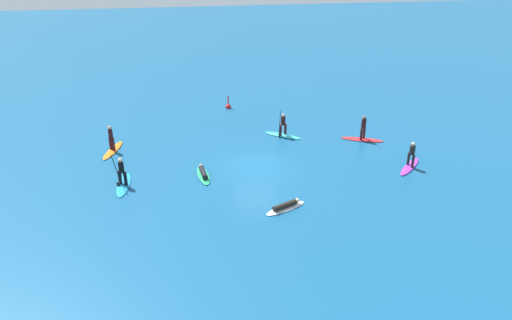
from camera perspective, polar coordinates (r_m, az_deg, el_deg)
The scene contains 9 objects.
ground_plane at distance 31.59m, azimuth 0.00°, elevation -0.81°, with size 120.00×120.00×0.00m, color navy.
surfer_on_green_board at distance 30.65m, azimuth -6.14°, elevation -1.57°, with size 1.03×2.60×0.44m.
surfer_on_blue_board at distance 30.36m, azimuth -15.19°, elevation -2.09°, with size 0.93×2.95×2.16m.
surfer_on_white_board at distance 27.27m, azimuth 3.47°, elevation -5.38°, with size 2.56×1.69×0.40m.
surfer_on_teal_board at distance 35.84m, azimuth 3.13°, elevation 3.44°, with size 2.69×2.11×2.03m.
surfer_on_red_board at distance 35.95m, azimuth 12.26°, elevation 3.02°, with size 3.04×1.68×1.86m.
surfer_on_orange_board at distance 34.92m, azimuth -16.33°, elevation 1.68°, with size 1.41×3.00×1.86m.
surfer_on_purple_board at distance 32.86m, azimuth 17.47°, elevation -0.11°, with size 2.42×2.56×1.76m.
marker_buoy at distance 41.26m, azimuth -3.23°, elevation 6.25°, with size 0.44×0.44×1.17m.
Camera 1 is at (-3.74, -27.71, 14.71)m, focal length 34.53 mm.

